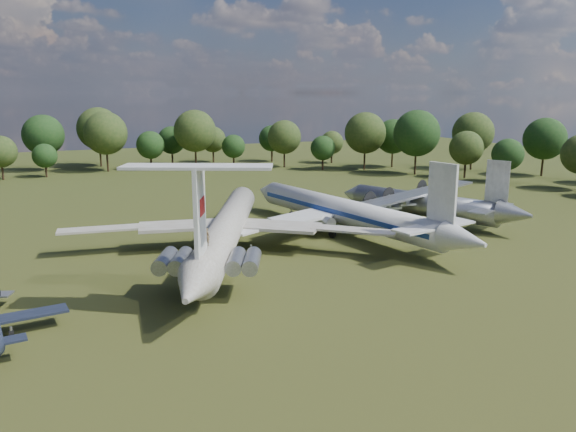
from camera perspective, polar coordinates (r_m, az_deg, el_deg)
name	(u,v)px	position (r m, az deg, el deg)	size (l,w,h in m)	color
ground	(211,267)	(65.80, -7.83, -5.11)	(300.00, 300.00, 0.00)	#253B13
il62_airliner	(227,234)	(69.52, -6.23, -1.84)	(41.60, 54.08, 5.30)	silver
tu104_jet	(344,216)	(80.22, 5.68, -0.01)	(37.64, 50.19, 5.02)	silver
an12_transport	(423,207)	(89.78, 13.52, 0.88)	(31.00, 34.64, 4.56)	#A4A6AC
person_on_il62	(207,237)	(54.42, -8.25, -2.09)	(0.63, 0.41, 1.72)	olive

